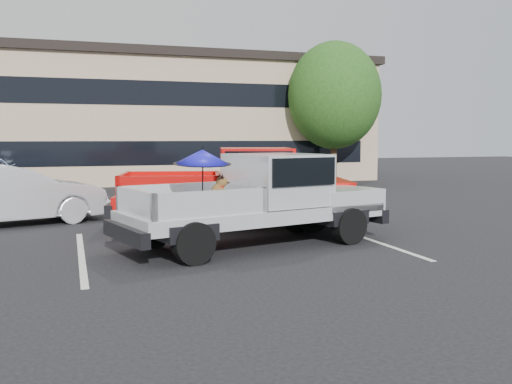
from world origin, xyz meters
TOP-DOWN VIEW (x-y plane):
  - ground at (0.00, 0.00)m, footprint 90.00×90.00m
  - stripe_left at (-3.00, 2.00)m, footprint 0.12×5.00m
  - stripe_right at (3.00, 2.00)m, footprint 0.12×5.00m
  - motel_building at (2.00, 20.99)m, footprint 20.40×8.40m
  - tree_right at (9.00, 16.00)m, footprint 4.46×4.46m
  - tree_back at (6.00, 24.00)m, footprint 4.68×4.68m
  - silver_pickup at (0.73, 2.03)m, footprint 6.00×3.32m
  - red_pickup at (1.05, 4.41)m, footprint 6.25×3.37m
  - silver_sedan at (-4.60, 6.50)m, footprint 4.92×2.89m

SIDE VIEW (x-z plane):
  - ground at x=0.00m, z-range 0.00..0.00m
  - stripe_left at x=-3.00m, z-range 0.00..0.01m
  - stripe_right at x=3.00m, z-range 0.00..0.01m
  - silver_sedan at x=-4.60m, z-range 0.00..1.53m
  - silver_pickup at x=0.73m, z-range 0.02..2.08m
  - red_pickup at x=1.05m, z-range 0.09..2.05m
  - motel_building at x=2.00m, z-range 0.06..6.36m
  - tree_right at x=9.00m, z-range 0.82..7.60m
  - tree_back at x=6.00m, z-range 0.86..7.97m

